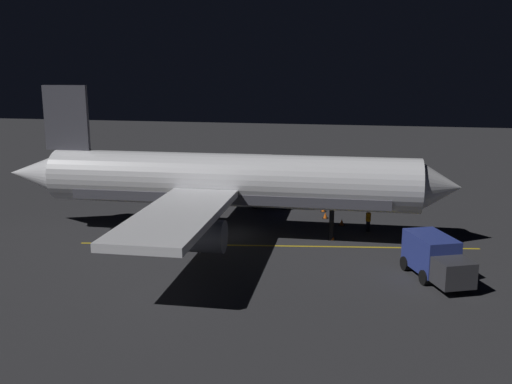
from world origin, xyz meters
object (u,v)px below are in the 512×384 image
at_px(ground_crew_worker, 368,221).
at_px(catering_truck, 278,194).
at_px(traffic_cone_near_right, 342,222).
at_px(airliner, 223,182).
at_px(baggage_truck, 435,259).
at_px(traffic_cone_near_left, 325,216).
at_px(traffic_cone_under_wing, 323,209).
at_px(traffic_cone_far, 332,237).

bearing_deg(ground_crew_worker, catering_truck, -128.62).
height_order(catering_truck, traffic_cone_near_right, catering_truck).
relative_size(airliner, baggage_truck, 6.07).
bearing_deg(traffic_cone_near_left, catering_truck, -125.35).
distance_m(airliner, traffic_cone_under_wing, 11.88).
xyz_separation_m(traffic_cone_under_wing, traffic_cone_far, (8.52, 1.37, 0.00)).
bearing_deg(ground_crew_worker, traffic_cone_near_right, -123.02).
height_order(ground_crew_worker, traffic_cone_under_wing, ground_crew_worker).
bearing_deg(airliner, traffic_cone_under_wing, 141.33).
xyz_separation_m(catering_truck, traffic_cone_near_left, (3.35, 4.73, -0.99)).
relative_size(catering_truck, traffic_cone_near_left, 10.37).
bearing_deg(airliner, catering_truck, 164.91).
relative_size(traffic_cone_near_left, traffic_cone_under_wing, 1.00).
relative_size(airliner, traffic_cone_far, 64.10).
height_order(ground_crew_worker, traffic_cone_near_right, ground_crew_worker).
relative_size(traffic_cone_near_right, traffic_cone_far, 1.00).
xyz_separation_m(ground_crew_worker, traffic_cone_under_wing, (-5.64, -4.00, -0.64)).
xyz_separation_m(airliner, traffic_cone_near_left, (-6.45, 7.37, -3.91)).
distance_m(traffic_cone_near_left, traffic_cone_near_right, 2.46).
distance_m(ground_crew_worker, traffic_cone_under_wing, 6.94).
xyz_separation_m(catering_truck, traffic_cone_near_right, (5.30, 6.24, -0.99)).
distance_m(baggage_truck, traffic_cone_under_wing, 17.44).
bearing_deg(traffic_cone_near_left, traffic_cone_under_wing, -171.04).
distance_m(catering_truck, traffic_cone_near_right, 8.24).
height_order(baggage_truck, traffic_cone_under_wing, baggage_truck).
height_order(baggage_truck, traffic_cone_far, baggage_truck).
relative_size(ground_crew_worker, traffic_cone_under_wing, 3.16).
bearing_deg(ground_crew_worker, baggage_truck, 22.44).
bearing_deg(catering_truck, traffic_cone_under_wing, 76.56).
xyz_separation_m(airliner, traffic_cone_under_wing, (-8.76, 7.01, -3.91)).
bearing_deg(catering_truck, traffic_cone_near_right, 49.65).
bearing_deg(baggage_truck, traffic_cone_far, -136.03).
bearing_deg(traffic_cone_under_wing, catering_truck, -103.44).
relative_size(catering_truck, traffic_cone_under_wing, 10.37).
relative_size(baggage_truck, traffic_cone_near_left, 10.57).
xyz_separation_m(baggage_truck, ground_crew_worker, (-9.80, -4.05, -0.43)).
xyz_separation_m(baggage_truck, catering_truck, (-16.48, -12.41, -0.08)).
bearing_deg(traffic_cone_under_wing, traffic_cone_near_right, 23.73).
xyz_separation_m(airliner, traffic_cone_near_right, (-4.50, 8.88, -3.91)).
bearing_deg(traffic_cone_under_wing, baggage_truck, 27.53).
xyz_separation_m(airliner, traffic_cone_far, (-0.24, 8.38, -3.91)).
distance_m(catering_truck, traffic_cone_under_wing, 4.60).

